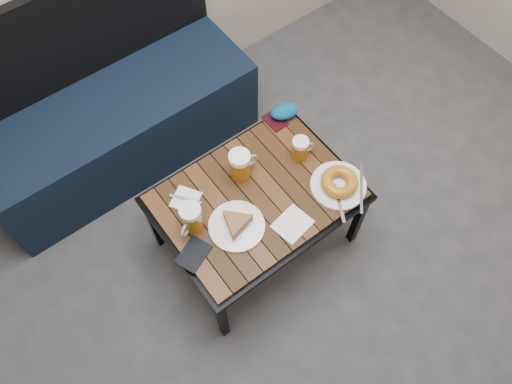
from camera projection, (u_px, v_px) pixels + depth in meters
room_shell at (395, 1)px, 0.84m from camera, size 4.00×4.00×4.00m
bench at (117, 121)px, 2.55m from camera, size 1.40×0.50×0.95m
cafe_table at (256, 200)px, 2.15m from camera, size 0.84×0.62×0.47m
beer_mug_left at (191, 218)px, 1.98m from camera, size 0.13×0.11×0.14m
beer_mug_centre at (240, 165)px, 2.10m from camera, size 0.13×0.09×0.15m
beer_mug_right at (300, 149)px, 2.16m from camera, size 0.11×0.08×0.12m
plate_pie at (237, 224)px, 2.02m from camera, size 0.23×0.23×0.07m
plate_bagel at (339, 183)px, 2.11m from camera, size 0.28×0.28×0.07m
napkin_left at (186, 200)px, 2.10m from camera, size 0.15×0.15×0.01m
napkin_right at (292, 224)px, 2.04m from camera, size 0.16×0.14×0.01m
passport_navy at (194, 254)px, 1.98m from camera, size 0.16×0.14×0.01m
passport_burgundy at (275, 121)px, 2.30m from camera, size 0.08×0.11×0.01m
knit_pouch at (285, 111)px, 2.29m from camera, size 0.15×0.12×0.06m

